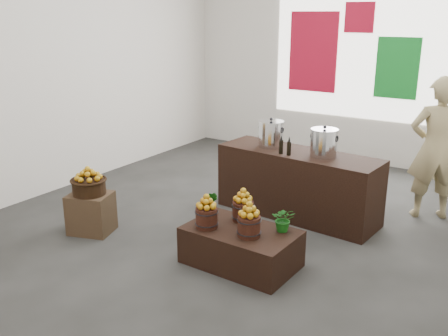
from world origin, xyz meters
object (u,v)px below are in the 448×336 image
Objects in this scene: wicker_basket at (89,187)px; stock_pot_center at (324,144)px; stock_pot_left at (271,135)px; display_table at (241,247)px; counter at (298,184)px; crate at (91,213)px; shopper at (435,149)px.

stock_pot_center is (2.21, 1.82, 0.45)m from wicker_basket.
display_table is at bearing -72.23° from stock_pot_left.
display_table is at bearing -82.06° from counter.
stock_pot_left reaches higher than wicker_basket.
crate is 0.42× the size of display_table.
crate is at bearing 0.00° from wicker_basket.
counter is 1.15× the size of shopper.
display_table is 1.59m from counter.
shopper reaches higher than stock_pot_left.
stock_pot_center is at bearing -4.92° from stock_pot_left.
stock_pot_center reaches higher than counter.
shopper is at bearing 39.79° from stock_pot_center.
stock_pot_left reaches higher than counter.
shopper is (1.13, 0.94, -0.11)m from stock_pot_center.
wicker_basket is 4.35m from shopper.
wicker_basket is at bearing -127.38° from stock_pot_left.
crate is at bearing -140.52° from stock_pot_center.
shopper is (1.38, 2.48, 0.72)m from display_table.
shopper is (3.34, 2.76, 0.34)m from wicker_basket.
stock_pot_center is at bearing 82.73° from display_table.
counter is at bearing 3.53° from shopper.
stock_pot_left reaches higher than crate.
stock_pot_center reaches higher than display_table.
wicker_basket is 1.20× the size of stock_pot_left.
shopper is at bearing 39.59° from crate.
display_table is (1.96, 0.28, -0.38)m from wicker_basket.
stock_pot_left is 0.77m from stock_pot_center.
crate is 1.98m from display_table.
stock_pot_left is at bearing 175.08° from stock_pot_center.
counter reaches higher than display_table.
wicker_basket is 0.21× the size of shopper.
stock_pot_center reaches higher than wicker_basket.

